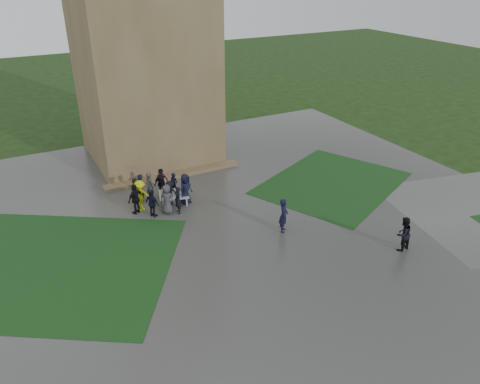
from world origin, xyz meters
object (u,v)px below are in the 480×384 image
tower (140,23)px  pedestrian_near (403,234)px  bench (174,197)px  pedestrian_mid (284,215)px

tower → pedestrian_near: 20.47m
tower → bench: bearing=-99.2°
pedestrian_mid → pedestrian_near: (4.14, -4.13, -0.05)m
bench → pedestrian_near: pedestrian_near is taller
tower → pedestrian_mid: (2.64, -13.40, -8.06)m
tower → bench: size_ratio=10.40×
pedestrian_mid → tower: bearing=47.1°
pedestrian_mid → pedestrian_near: bearing=-99.0°
bench → pedestrian_mid: bearing=-38.9°
pedestrian_mid → bench: bearing=72.5°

